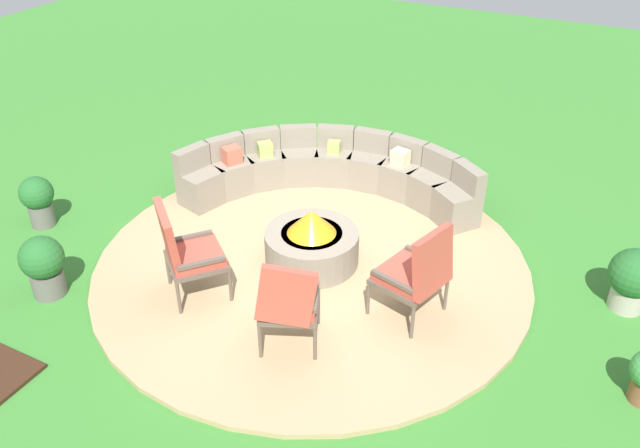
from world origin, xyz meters
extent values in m
plane|color=#387A2D|center=(0.00, 0.00, 0.00)|extent=(24.00, 24.00, 0.00)
cylinder|color=tan|center=(0.00, 0.00, 0.03)|extent=(4.88, 4.88, 0.06)
cylinder|color=gray|center=(0.00, 0.00, 0.26)|extent=(1.05, 1.05, 0.39)
cylinder|color=black|center=(0.00, 0.00, 0.42)|extent=(0.68, 0.68, 0.06)
cone|color=orange|center=(0.00, 0.00, 0.59)|extent=(0.55, 0.55, 0.28)
cube|color=gray|center=(1.18, 1.54, 0.29)|extent=(0.66, 0.65, 0.45)
cube|color=gray|center=(1.26, 1.66, 0.66)|extent=(0.48, 0.42, 0.29)
cube|color=gray|center=(0.77, 1.78, 0.29)|extent=(0.62, 0.61, 0.45)
cube|color=gray|center=(0.82, 1.92, 0.66)|extent=(0.51, 0.34, 0.29)
cube|color=gray|center=(0.31, 1.92, 0.29)|extent=(0.55, 0.52, 0.45)
cube|color=gray|center=(0.33, 2.06, 0.66)|extent=(0.50, 0.24, 0.29)
cube|color=gray|center=(-0.16, 1.93, 0.29)|extent=(0.52, 0.49, 0.45)
cube|color=gray|center=(-0.18, 2.08, 0.66)|extent=(0.50, 0.20, 0.29)
cube|color=gray|center=(-0.63, 1.84, 0.29)|extent=(0.61, 0.58, 0.45)
cube|color=gray|center=(-0.68, 1.97, 0.66)|extent=(0.51, 0.31, 0.29)
cube|color=gray|center=(-1.06, 1.63, 0.29)|extent=(0.65, 0.64, 0.45)
cube|color=gray|center=(-1.13, 1.75, 0.66)|extent=(0.49, 0.40, 0.29)
cube|color=gray|center=(-1.42, 1.32, 0.29)|extent=(0.66, 0.66, 0.45)
cube|color=gray|center=(-1.53, 1.42, 0.66)|extent=(0.45, 0.46, 0.29)
cube|color=gray|center=(-1.70, 0.94, 0.29)|extent=(0.63, 0.64, 0.45)
cube|color=gray|center=(-1.83, 1.01, 0.66)|extent=(0.37, 0.50, 0.29)
cube|color=gray|center=(-1.88, 0.50, 0.29)|extent=(0.56, 0.58, 0.45)
cube|color=gray|center=(-2.02, 0.53, 0.66)|extent=(0.28, 0.51, 0.29)
cube|color=#BC5B47|center=(-1.65, 0.91, 0.62)|extent=(0.27, 0.28, 0.22)
cube|color=#93B756|center=(-0.61, 1.79, 0.59)|extent=(0.20, 0.18, 0.16)
cube|color=#93B756|center=(-1.38, 1.29, 0.61)|extent=(0.24, 0.24, 0.19)
cube|color=beige|center=(0.30, 1.87, 0.62)|extent=(0.24, 0.21, 0.21)
cylinder|color=brown|center=(-0.83, -0.65, 0.25)|extent=(0.04, 0.04, 0.38)
cylinder|color=brown|center=(-0.42, -1.00, 0.25)|extent=(0.04, 0.04, 0.38)
cylinder|color=brown|center=(-1.18, -1.06, 0.25)|extent=(0.04, 0.04, 0.38)
cylinder|color=brown|center=(-0.76, -1.41, 0.25)|extent=(0.04, 0.04, 0.38)
cube|color=brown|center=(-0.80, -1.03, 0.47)|extent=(0.81, 0.81, 0.05)
cube|color=#B24738|center=(-0.80, -1.03, 0.54)|extent=(0.74, 0.74, 0.09)
cube|color=#B24738|center=(-0.96, -1.22, 0.81)|extent=(0.47, 0.49, 0.71)
cube|color=brown|center=(-0.99, -0.87, 0.60)|extent=(0.35, 0.40, 0.04)
cube|color=brown|center=(-0.60, -1.20, 0.60)|extent=(0.35, 0.40, 0.04)
cylinder|color=brown|center=(0.09, -1.11, 0.25)|extent=(0.04, 0.04, 0.38)
cylinder|color=brown|center=(0.55, -0.90, 0.25)|extent=(0.04, 0.04, 0.38)
cylinder|color=brown|center=(0.29, -1.57, 0.25)|extent=(0.04, 0.04, 0.38)
cylinder|color=brown|center=(0.76, -1.36, 0.25)|extent=(0.04, 0.04, 0.38)
cube|color=brown|center=(0.42, -1.23, 0.47)|extent=(0.72, 0.71, 0.05)
cube|color=#B24738|center=(0.42, -1.23, 0.54)|extent=(0.66, 0.66, 0.09)
cube|color=#B24738|center=(0.52, -1.44, 0.77)|extent=(0.55, 0.34, 0.64)
cube|color=brown|center=(0.20, -1.33, 0.60)|extent=(0.23, 0.44, 0.04)
cube|color=brown|center=(0.64, -1.13, 0.60)|extent=(0.23, 0.44, 0.04)
cylinder|color=brown|center=(0.93, -0.54, 0.25)|extent=(0.04, 0.04, 0.38)
cylinder|color=brown|center=(1.07, 0.03, 0.25)|extent=(0.04, 0.04, 0.38)
cylinder|color=brown|center=(1.45, -0.68, 0.25)|extent=(0.04, 0.04, 0.38)
cylinder|color=brown|center=(1.60, -0.11, 0.25)|extent=(0.04, 0.04, 0.38)
cube|color=brown|center=(1.26, -0.32, 0.47)|extent=(0.72, 0.74, 0.05)
cube|color=#B24738|center=(1.26, -0.32, 0.54)|extent=(0.66, 0.69, 0.09)
cube|color=#B24738|center=(1.50, -0.39, 0.79)|extent=(0.30, 0.61, 0.63)
cube|color=brown|center=(1.19, -0.59, 0.60)|extent=(0.49, 0.17, 0.04)
cube|color=brown|center=(1.33, -0.06, 0.60)|extent=(0.49, 0.17, 0.04)
cylinder|color=#A89E8E|center=(3.24, 0.86, 0.12)|extent=(0.35, 0.35, 0.25)
sphere|color=#236028|center=(3.24, 0.86, 0.44)|extent=(0.51, 0.51, 0.51)
cylinder|color=#605B56|center=(-3.39, -0.77, 0.15)|extent=(0.29, 0.29, 0.29)
sphere|color=#236028|center=(-3.39, -0.77, 0.46)|extent=(0.41, 0.41, 0.41)
cylinder|color=#605B56|center=(-2.26, -1.73, 0.14)|extent=(0.35, 0.35, 0.28)
sphere|color=#236028|center=(-2.26, -1.73, 0.47)|extent=(0.46, 0.46, 0.46)
camera|label=1|loc=(2.84, -5.27, 4.36)|focal=36.39mm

